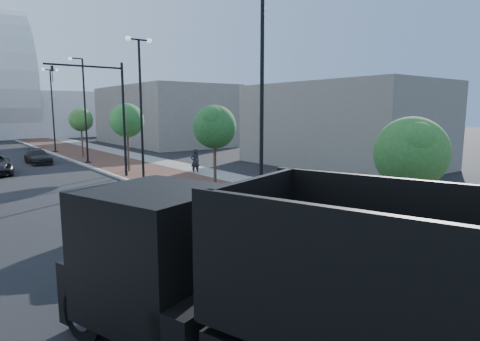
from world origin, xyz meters
TOP-DOWN VIEW (x-y plane):
  - sidewalk at (3.50, 40.00)m, footprint 7.00×140.00m
  - concrete_strip at (6.20, 40.00)m, footprint 2.40×140.00m
  - curb at (0.00, 40.00)m, footprint 0.30×140.00m
  - dump_truck at (-5.49, 1.73)m, footprint 6.89×13.70m
  - white_sedan at (-4.48, 10.63)m, footprint 3.74×5.49m
  - dark_car_far at (-2.88, 36.96)m, footprint 1.80×4.33m
  - pedestrian at (5.31, 23.32)m, footprint 0.74×0.54m
  - streetlight_1 at (0.49, 10.00)m, footprint 1.44×0.56m
  - streetlight_2 at (0.60, 22.00)m, footprint 1.72×0.56m
  - streetlight_3 at (0.49, 34.00)m, footprint 1.44×0.56m
  - streetlight_4 at (0.60, 46.00)m, footprint 1.72×0.56m
  - traffic_mast at (-0.30, 25.00)m, footprint 5.09×0.20m
  - tree_0 at (1.65, 4.02)m, footprint 2.32×2.26m
  - tree_1 at (1.65, 15.02)m, footprint 2.34×2.28m
  - tree_2 at (1.65, 27.02)m, footprint 2.57×2.55m
  - tree_3 at (1.65, 39.02)m, footprint 2.35×2.30m
  - commercial_block_ne at (16.00, 50.00)m, footprint 12.00×22.00m
  - commercial_block_e at (18.00, 20.00)m, footprint 10.00×16.00m
  - utility_cover_1 at (2.40, 8.00)m, footprint 0.50×0.50m
  - utility_cover_2 at (2.40, 19.00)m, footprint 0.50×0.50m

SIDE VIEW (x-z plane):
  - sidewalk at x=3.50m, z-range 0.00..0.12m
  - concrete_strip at x=6.20m, z-range 0.00..0.13m
  - curb at x=0.00m, z-range 0.00..0.14m
  - utility_cover_1 at x=2.40m, z-range 0.12..0.14m
  - utility_cover_2 at x=2.40m, z-range 0.12..0.14m
  - dark_car_far at x=-2.88m, z-range 0.00..1.25m
  - white_sedan at x=-4.48m, z-range 0.00..1.71m
  - pedestrian at x=5.31m, z-range 0.00..1.88m
  - dump_truck at x=-5.49m, z-range -0.28..3.33m
  - tree_0 at x=1.65m, z-range 1.14..5.72m
  - commercial_block_e at x=18.00m, z-range 0.00..7.00m
  - tree_3 at x=1.65m, z-range 1.32..6.29m
  - tree_1 at x=1.65m, z-range 1.36..6.40m
  - tree_2 at x=1.65m, z-range 1.34..6.62m
  - commercial_block_ne at x=16.00m, z-range 0.00..8.00m
  - streetlight_1 at x=0.49m, z-range -0.26..8.95m
  - streetlight_3 at x=0.49m, z-range -0.26..8.95m
  - streetlight_2 at x=0.60m, z-range 0.18..9.46m
  - streetlight_4 at x=0.60m, z-range 0.18..9.46m
  - traffic_mast at x=-0.30m, z-range 0.98..8.98m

